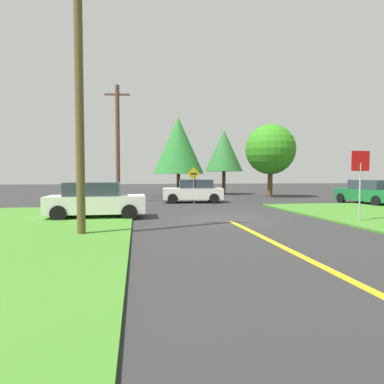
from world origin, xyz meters
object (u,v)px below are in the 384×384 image
object	(u,v)px
utility_pole_near	(79,81)
car_approaching_junction	(193,191)
parked_car_near_building	(96,200)
oak_tree_right	(224,151)
oak_tree_left	(270,150)
car_on_crossroad	(369,192)
stop_sign	(360,172)
pine_tree_center	(178,146)
direction_sign	(194,181)
utility_pole_mid	(118,142)

from	to	relation	value
utility_pole_near	car_approaching_junction	bearing A→B (deg)	65.49
parked_car_near_building	oak_tree_right	distance (m)	20.71
oak_tree_left	oak_tree_right	world-z (taller)	oak_tree_right
car_on_crossroad	car_approaching_junction	bearing A→B (deg)	64.96
car_approaching_junction	oak_tree_right	bearing A→B (deg)	-110.33
stop_sign	car_on_crossroad	world-z (taller)	stop_sign
car_on_crossroad	pine_tree_center	xyz separation A→B (m)	(-11.26, 11.46, 3.87)
car_on_crossroad	oak_tree_right	distance (m)	14.96
parked_car_near_building	direction_sign	xyz separation A→B (m)	(5.65, 7.09, 0.74)
utility_pole_mid	car_approaching_junction	bearing A→B (deg)	-13.67
utility_pole_near	oak_tree_right	world-z (taller)	utility_pole_near
car_approaching_junction	parked_car_near_building	world-z (taller)	same
utility_pole_mid	direction_sign	size ratio (longest dim) A/B	3.36
car_on_crossroad	oak_tree_left	bearing A→B (deg)	15.60
oak_tree_left	parked_car_near_building	bearing A→B (deg)	-136.53
car_approaching_junction	oak_tree_right	distance (m)	11.19
car_approaching_junction	oak_tree_left	size ratio (longest dim) A/B	0.68
parked_car_near_building	pine_tree_center	bearing A→B (deg)	69.89
utility_pole_near	stop_sign	bearing A→B (deg)	7.44
parked_car_near_building	oak_tree_right	bearing A→B (deg)	58.60
stop_sign	pine_tree_center	bearing A→B (deg)	-77.26
parked_car_near_building	oak_tree_left	bearing A→B (deg)	42.93
utility_pole_near	direction_sign	size ratio (longest dim) A/B	3.82
car_approaching_junction	oak_tree_right	world-z (taller)	oak_tree_right
parked_car_near_building	pine_tree_center	xyz separation A→B (m)	(5.68, 15.97, 3.87)
parked_car_near_building	car_on_crossroad	bearing A→B (deg)	14.37
utility_pole_mid	oak_tree_right	size ratio (longest dim) A/B	1.29
utility_pole_near	parked_car_near_building	bearing A→B (deg)	90.93
oak_tree_right	oak_tree_left	bearing A→B (deg)	-58.56
car_approaching_junction	car_on_crossroad	size ratio (longest dim) A/B	0.93
pine_tree_center	oak_tree_right	bearing A→B (deg)	17.84
utility_pole_mid	pine_tree_center	world-z (taller)	utility_pole_mid
utility_pole_near	oak_tree_left	bearing A→B (deg)	52.30
stop_sign	oak_tree_right	distance (m)	20.78
car_approaching_junction	pine_tree_center	world-z (taller)	pine_tree_center
car_approaching_junction	utility_pole_near	size ratio (longest dim) A/B	0.46
stop_sign	parked_car_near_building	xyz separation A→B (m)	(-10.83, 3.13, -1.28)
car_on_crossroad	stop_sign	bearing A→B (deg)	133.70
car_on_crossroad	oak_tree_left	world-z (taller)	oak_tree_left
utility_pole_near	oak_tree_left	size ratio (longest dim) A/B	1.49
stop_sign	oak_tree_right	bearing A→B (deg)	-91.35
car_on_crossroad	direction_sign	xyz separation A→B (m)	(-11.28, 2.58, 0.74)
car_approaching_junction	utility_pole_mid	distance (m)	6.46
car_on_crossroad	pine_tree_center	bearing A→B (deg)	36.78
parked_car_near_building	oak_tree_left	size ratio (longest dim) A/B	0.67
car_on_crossroad	oak_tree_left	xyz separation A→B (m)	(-3.53, 8.20, 3.37)
stop_sign	oak_tree_right	xyz separation A→B (m)	(-0.37, 20.65, 2.28)
parked_car_near_building	direction_sign	distance (m)	9.10
utility_pole_near	oak_tree_right	bearing A→B (deg)	64.77
stop_sign	car_approaching_junction	world-z (taller)	stop_sign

